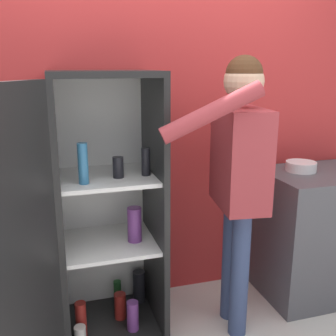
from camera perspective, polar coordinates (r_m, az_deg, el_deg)
wall_back at (r=2.68m, az=-2.58°, el=6.82°), size 7.00×0.06×2.55m
refrigerator at (r=2.33m, az=-10.98°, el=-7.12°), size 0.95×1.11×1.61m
person at (r=2.34m, az=10.17°, el=0.57°), size 0.70×0.58×1.70m
counter at (r=3.09m, az=20.75°, el=-8.79°), size 0.80×0.60×0.92m
bowl at (r=2.91m, az=18.74°, el=0.23°), size 0.21×0.21×0.07m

